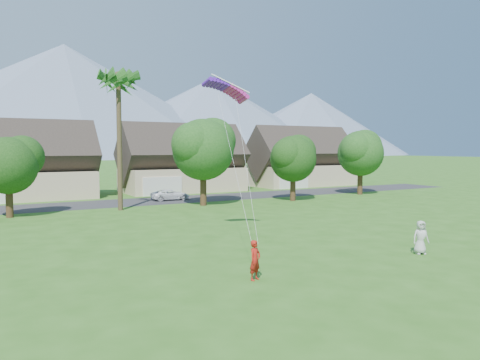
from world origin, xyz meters
TOP-DOWN VIEW (x-y plane):
  - ground at (0.00, 0.00)m, footprint 500.00×500.00m
  - street at (0.00, 34.00)m, footprint 90.00×7.00m
  - kite_flyer at (-2.93, 3.47)m, footprint 0.74×0.63m
  - watcher at (7.29, 3.34)m, footprint 1.02×0.85m
  - parked_car at (4.88, 34.00)m, footprint 4.13×1.91m
  - mountain_ridge at (10.40, 260.00)m, footprint 540.00×240.00m
  - houses_row at (0.49, 42.99)m, footprint 72.75×8.19m
  - tree_row at (-1.14, 27.92)m, footprint 62.27×6.67m
  - fan_palm at (-2.00, 28.50)m, footprint 3.00×3.00m
  - parafoil_kite at (0.28, 12.19)m, footprint 2.86×1.08m

SIDE VIEW (x-z plane):
  - ground at x=0.00m, z-range 0.00..0.00m
  - street at x=0.00m, z-range 0.00..0.01m
  - parked_car at x=4.88m, z-range 0.00..1.15m
  - kite_flyer at x=-2.93m, z-range 0.00..1.72m
  - watcher at x=7.29m, z-range 0.00..1.79m
  - houses_row at x=0.49m, z-range -0.99..7.87m
  - tree_row at x=-1.14m, z-range 0.66..9.11m
  - parafoil_kite at x=0.28m, z-range 9.08..9.58m
  - fan_palm at x=-2.00m, z-range 4.90..18.70m
  - mountain_ridge at x=10.40m, z-range -5.93..64.07m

